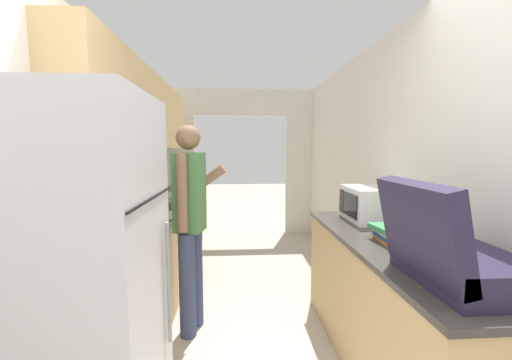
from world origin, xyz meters
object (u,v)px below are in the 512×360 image
Objects in this scene: suitcase at (449,254)px; book_stack at (394,233)px; refrigerator at (75,278)px; person at (190,223)px; microwave at (369,204)px; range_oven at (162,241)px.

suitcase is 2.05× the size of book_stack.
book_stack is at bearing 13.52° from refrigerator.
person is at bearing 137.91° from suitcase.
refrigerator reaches higher than person.
book_stack is at bearing -99.05° from microwave.
refrigerator is at bearing -151.49° from microwave.
book_stack is at bearing -98.33° from person.
range_oven reaches higher than book_stack.
book_stack is (1.87, -1.58, 0.50)m from range_oven.
microwave is (1.90, 1.03, 0.16)m from refrigerator.
suitcase is at bearing -96.94° from book_stack.
refrigerator is 1.75m from suitcase.
range_oven is at bearing 153.38° from microwave.
refrigerator is at bearing 173.35° from suitcase.
microwave is 1.72× the size of book_stack.
refrigerator reaches higher than book_stack.
suitcase is (1.73, -0.20, 0.15)m from refrigerator.
person is at bearing 158.26° from book_stack.
book_stack is at bearing -40.25° from range_oven.
suitcase is 1.19× the size of microwave.
range_oven is 2.50m from book_stack.
microwave is 0.61m from book_stack.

